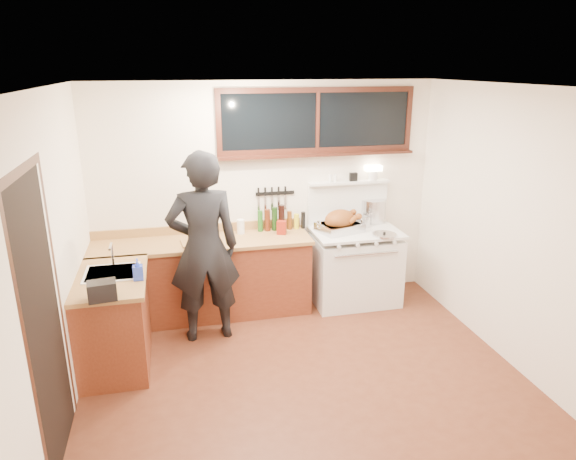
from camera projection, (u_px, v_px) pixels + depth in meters
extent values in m
cube|color=#522515|center=(303.00, 375.00, 4.80)|extent=(4.00, 3.50, 0.02)
cube|color=white|center=(266.00, 195.00, 6.04)|extent=(4.00, 0.05, 2.60)
cube|color=white|center=(390.00, 351.00, 2.75)|extent=(4.00, 0.05, 2.60)
cube|color=white|center=(52.00, 263.00, 3.96)|extent=(0.05, 3.50, 2.60)
cube|color=white|center=(512.00, 227.00, 4.83)|extent=(0.05, 3.50, 2.60)
cube|color=white|center=(307.00, 83.00, 3.99)|extent=(4.00, 3.50, 0.05)
cube|color=maroon|center=(203.00, 280.00, 5.83)|extent=(2.40, 0.60, 0.86)
cube|color=#A67841|center=(201.00, 243.00, 5.69)|extent=(2.44, 0.64, 0.04)
cube|color=#A67841|center=(199.00, 229.00, 5.94)|extent=(2.40, 0.03, 0.10)
sphere|color=#B78C38|center=(106.00, 275.00, 5.27)|extent=(0.03, 0.03, 0.03)
sphere|color=#B78C38|center=(156.00, 271.00, 5.38)|extent=(0.03, 0.03, 0.03)
sphere|color=#B78C38|center=(204.00, 266.00, 5.49)|extent=(0.03, 0.03, 0.03)
sphere|color=#B78C38|center=(250.00, 263.00, 5.60)|extent=(0.03, 0.03, 0.03)
sphere|color=#B78C38|center=(290.00, 259.00, 5.70)|extent=(0.03, 0.03, 0.03)
cube|color=maroon|center=(114.00, 322.00, 4.87)|extent=(0.60, 1.05, 0.86)
cube|color=#A67841|center=(110.00, 278.00, 4.74)|extent=(0.64, 1.09, 0.04)
cube|color=white|center=(113.00, 279.00, 4.82)|extent=(0.45, 0.40, 0.14)
cube|color=white|center=(112.00, 273.00, 4.80)|extent=(0.50, 0.45, 0.01)
cylinder|color=silver|center=(112.00, 254.00, 4.93)|extent=(0.02, 0.02, 0.24)
cylinder|color=silver|center=(110.00, 246.00, 4.83)|extent=(0.02, 0.18, 0.02)
cube|color=white|center=(354.00, 269.00, 6.18)|extent=(1.00, 0.70, 0.82)
cube|color=white|center=(356.00, 232.00, 6.04)|extent=(1.02, 0.72, 0.03)
cube|color=white|center=(365.00, 271.00, 5.84)|extent=(0.88, 0.02, 0.46)
cylinder|color=silver|center=(367.00, 254.00, 5.74)|extent=(0.75, 0.02, 0.02)
cylinder|color=white|center=(339.00, 247.00, 5.64)|extent=(0.04, 0.03, 0.04)
cylinder|color=white|center=(358.00, 245.00, 5.69)|extent=(0.04, 0.03, 0.04)
cylinder|color=white|center=(376.00, 244.00, 5.74)|extent=(0.04, 0.03, 0.04)
cylinder|color=white|center=(395.00, 242.00, 5.78)|extent=(0.04, 0.03, 0.04)
cube|color=white|center=(348.00, 203.00, 6.25)|extent=(1.00, 0.05, 0.50)
cube|color=white|center=(349.00, 182.00, 6.14)|extent=(1.00, 0.12, 0.03)
cylinder|color=white|center=(373.00, 175.00, 6.18)|extent=(0.11, 0.11, 0.11)
cube|color=#FFE5B2|center=(373.00, 168.00, 6.16)|extent=(0.20, 0.10, 0.07)
cube|color=black|center=(353.00, 177.00, 6.13)|extent=(0.09, 0.05, 0.10)
cylinder|color=white|center=(335.00, 178.00, 6.08)|extent=(0.04, 0.04, 0.09)
cylinder|color=white|center=(330.00, 178.00, 6.07)|extent=(0.04, 0.04, 0.09)
cube|color=black|center=(317.00, 120.00, 5.87)|extent=(2.20, 0.01, 0.62)
cube|color=black|center=(318.00, 90.00, 5.76)|extent=(2.32, 0.04, 0.06)
cube|color=black|center=(317.00, 150.00, 5.97)|extent=(2.32, 0.04, 0.06)
cube|color=black|center=(218.00, 123.00, 5.62)|extent=(0.06, 0.04, 0.62)
cube|color=black|center=(408.00, 118.00, 6.11)|extent=(0.06, 0.04, 0.62)
cube|color=black|center=(317.00, 121.00, 5.86)|extent=(0.04, 0.04, 0.62)
cube|color=black|center=(318.00, 155.00, 5.94)|extent=(2.32, 0.13, 0.03)
cube|color=black|center=(46.00, 326.00, 3.53)|extent=(0.01, 0.86, 2.10)
cube|color=black|center=(30.00, 364.00, 3.08)|extent=(0.01, 0.07, 2.10)
cube|color=black|center=(60.00, 296.00, 3.98)|extent=(0.01, 0.07, 2.10)
cube|color=black|center=(21.00, 170.00, 3.20)|extent=(0.01, 1.04, 0.07)
cube|color=black|center=(275.00, 193.00, 6.02)|extent=(0.46, 0.02, 0.04)
cube|color=silver|center=(259.00, 204.00, 6.00)|extent=(0.02, 0.00, 0.18)
cube|color=black|center=(258.00, 192.00, 5.95)|extent=(0.02, 0.02, 0.10)
cube|color=silver|center=(265.00, 203.00, 6.01)|extent=(0.02, 0.00, 0.18)
cube|color=black|center=(265.00, 192.00, 5.97)|extent=(0.02, 0.02, 0.10)
cube|color=silver|center=(272.00, 203.00, 6.03)|extent=(0.02, 0.00, 0.18)
cube|color=black|center=(272.00, 191.00, 5.99)|extent=(0.02, 0.02, 0.10)
cube|color=silver|center=(279.00, 202.00, 6.05)|extent=(0.03, 0.00, 0.18)
cube|color=black|center=(279.00, 191.00, 6.00)|extent=(0.02, 0.02, 0.10)
cube|color=silver|center=(285.00, 202.00, 6.06)|extent=(0.03, 0.00, 0.18)
cube|color=black|center=(285.00, 191.00, 6.02)|extent=(0.02, 0.02, 0.10)
imported|color=black|center=(204.00, 248.00, 5.18)|extent=(0.75, 0.52, 1.99)
imported|color=blue|center=(138.00, 269.00, 4.63)|extent=(0.09, 0.10, 0.20)
cube|color=black|center=(102.00, 291.00, 4.24)|extent=(0.25, 0.19, 0.16)
cube|color=#A67841|center=(199.00, 242.00, 5.61)|extent=(0.40, 0.32, 0.02)
ellipsoid|color=brown|center=(198.00, 236.00, 5.59)|extent=(0.22, 0.16, 0.12)
sphere|color=brown|center=(207.00, 232.00, 5.65)|extent=(0.05, 0.05, 0.05)
sphere|color=brown|center=(207.00, 235.00, 5.56)|extent=(0.05, 0.05, 0.05)
cube|color=silver|center=(340.00, 227.00, 5.99)|extent=(0.57, 0.48, 0.10)
cube|color=#3F3F42|center=(340.00, 224.00, 5.98)|extent=(0.50, 0.42, 0.03)
torus|color=silver|center=(319.00, 225.00, 5.92)|extent=(0.04, 0.10, 0.10)
torus|color=silver|center=(360.00, 222.00, 6.03)|extent=(0.04, 0.10, 0.10)
ellipsoid|color=brown|center=(340.00, 220.00, 5.96)|extent=(0.44, 0.38, 0.24)
cylinder|color=brown|center=(353.00, 220.00, 5.90)|extent=(0.14, 0.09, 0.10)
sphere|color=brown|center=(359.00, 216.00, 5.90)|extent=(0.07, 0.07, 0.07)
cylinder|color=brown|center=(348.00, 215.00, 6.07)|extent=(0.14, 0.09, 0.10)
sphere|color=brown|center=(353.00, 212.00, 6.07)|extent=(0.07, 0.07, 0.07)
cylinder|color=silver|center=(373.00, 210.00, 6.33)|extent=(0.39, 0.39, 0.29)
cylinder|color=silver|center=(364.00, 222.00, 6.16)|extent=(0.18, 0.18, 0.11)
cylinder|color=black|center=(358.00, 216.00, 6.24)|extent=(0.06, 0.14, 0.02)
cylinder|color=silver|center=(384.00, 235.00, 5.85)|extent=(0.34, 0.34, 0.02)
sphere|color=black|center=(384.00, 233.00, 5.84)|extent=(0.03, 0.03, 0.03)
cube|color=maroon|center=(282.00, 228.00, 5.88)|extent=(0.13, 0.12, 0.15)
cylinder|color=white|center=(241.00, 227.00, 5.90)|extent=(0.11, 0.11, 0.17)
cylinder|color=black|center=(260.00, 221.00, 5.97)|extent=(0.06, 0.06, 0.25)
cylinder|color=black|center=(267.00, 220.00, 5.98)|extent=(0.07, 0.07, 0.26)
cylinder|color=black|center=(275.00, 219.00, 6.00)|extent=(0.06, 0.06, 0.28)
cylinder|color=black|center=(281.00, 218.00, 6.01)|extent=(0.07, 0.07, 0.30)
cylinder|color=black|center=(290.00, 220.00, 6.05)|extent=(0.06, 0.06, 0.22)
cylinder|color=black|center=(296.00, 221.00, 6.07)|extent=(0.06, 0.06, 0.18)
cylinder|color=black|center=(303.00, 220.00, 6.09)|extent=(0.05, 0.05, 0.20)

